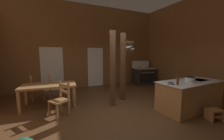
% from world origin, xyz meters
% --- Properties ---
extents(ground_plane, '(8.60, 8.07, 0.10)m').
position_xyz_m(ground_plane, '(0.00, 0.00, -0.05)').
color(ground_plane, brown).
extents(wall_back, '(8.60, 0.14, 4.22)m').
position_xyz_m(wall_back, '(0.00, 3.70, 2.11)').
color(wall_back, brown).
rests_on(wall_back, ground_plane).
extents(wall_right, '(0.14, 8.07, 4.22)m').
position_xyz_m(wall_right, '(3.97, 0.00, 2.11)').
color(wall_right, brown).
rests_on(wall_right, ground_plane).
extents(glazed_door_back_left, '(1.00, 0.01, 2.05)m').
position_xyz_m(glazed_door_back_left, '(-1.75, 3.63, 1.02)').
color(glazed_door_back_left, white).
rests_on(glazed_door_back_left, ground_plane).
extents(glazed_panel_back_right, '(0.84, 0.01, 2.05)m').
position_xyz_m(glazed_panel_back_right, '(0.39, 3.63, 1.02)').
color(glazed_panel_back_right, white).
rests_on(glazed_panel_back_right, ground_plane).
extents(kitchen_island, '(2.21, 1.08, 0.91)m').
position_xyz_m(kitchen_island, '(2.09, -0.63, 0.45)').
color(kitchen_island, '#9E7044').
rests_on(kitchen_island, ground_plane).
extents(stove_range, '(1.22, 0.92, 1.32)m').
position_xyz_m(stove_range, '(3.05, 2.92, 0.48)').
color(stove_range, '#242424').
rests_on(stove_range, ground_plane).
extents(support_post_with_pot_rack, '(0.61, 0.25, 2.57)m').
position_xyz_m(support_post_with_pot_rack, '(0.63, 1.04, 1.39)').
color(support_post_with_pot_rack, brown).
rests_on(support_post_with_pot_rack, ground_plane).
extents(support_post_center, '(0.14, 0.14, 2.57)m').
position_xyz_m(support_post_center, '(-0.00, 0.65, 1.28)').
color(support_post_center, brown).
rests_on(support_post_center, ground_plane).
extents(step_stool, '(0.42, 0.36, 0.30)m').
position_xyz_m(step_stool, '(2.02, -1.41, 0.18)').
color(step_stool, '#9E7044').
rests_on(step_stool, ground_plane).
extents(dining_table, '(1.79, 1.08, 0.74)m').
position_xyz_m(dining_table, '(-1.93, 1.55, 0.65)').
color(dining_table, '#9E7044').
rests_on(dining_table, ground_plane).
extents(ladderback_chair_near_window, '(0.51, 0.51, 0.95)m').
position_xyz_m(ladderback_chair_near_window, '(-2.39, 2.39, 0.45)').
color(ladderback_chair_near_window, '#9E7044').
rests_on(ladderback_chair_near_window, ground_plane).
extents(ladderback_chair_by_post, '(0.60, 0.60, 0.95)m').
position_xyz_m(ladderback_chair_by_post, '(-1.65, 0.66, 0.45)').
color(ladderback_chair_by_post, '#9E7044').
rests_on(ladderback_chair_by_post, ground_plane).
extents(ladderback_chair_at_table_end, '(0.45, 0.45, 0.95)m').
position_xyz_m(ladderback_chair_at_table_end, '(-1.76, 2.40, 0.45)').
color(ladderback_chair_at_table_end, '#9E7044').
rests_on(ladderback_chair_at_table_end, ground_plane).
extents(stockpot_on_counter, '(0.35, 0.28, 0.16)m').
position_xyz_m(stockpot_on_counter, '(1.92, -0.73, 0.99)').
color(stockpot_on_counter, silver).
rests_on(stockpot_on_counter, kitchen_island).
extents(mixing_bowl_on_counter, '(0.16, 0.16, 0.06)m').
position_xyz_m(mixing_bowl_on_counter, '(1.15, -0.70, 0.93)').
color(mixing_bowl_on_counter, slate).
rests_on(mixing_bowl_on_counter, kitchen_island).
extents(bottle_tall_on_counter, '(0.07, 0.07, 0.35)m').
position_xyz_m(bottle_tall_on_counter, '(1.29, -0.82, 1.04)').
color(bottle_tall_on_counter, '#56331E').
rests_on(bottle_tall_on_counter, kitchen_island).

